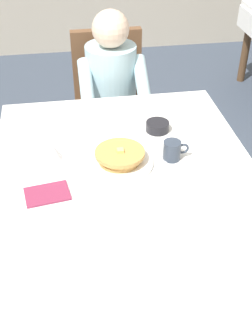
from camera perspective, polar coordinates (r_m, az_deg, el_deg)
The scene contains 13 objects.
ground_plane at distance 2.25m, azimuth 0.41°, elevation -16.96°, with size 14.00×14.00×0.00m, color #3D4756.
dining_table_main at distance 1.77m, azimuth 0.50°, elevation -4.40°, with size 1.12×1.52×0.74m.
chair_diner at distance 2.81m, azimuth -2.23°, elevation 9.56°, with size 0.44×0.45×0.93m.
diner_person at distance 2.61m, azimuth -1.86°, elevation 10.72°, with size 0.40×0.43×1.12m.
plate_breakfast at distance 1.81m, azimuth -0.76°, elevation 0.74°, with size 0.28×0.28×0.02m, color white.
breakfast_stack at distance 1.79m, azimuth -0.83°, elevation 1.65°, with size 0.21×0.21×0.06m.
cup_coffee at distance 1.83m, azimuth 6.21°, elevation 2.35°, with size 0.11×0.08×0.08m.
bowl_butter at distance 2.03m, azimuth 4.23°, elevation 5.55°, with size 0.11×0.11×0.04m, color black.
syrup_pitcher at distance 1.85m, azimuth -9.73°, elevation 2.18°, with size 0.08×0.08×0.07m.
fork_left_of_plate at distance 1.79m, azimuth -6.70°, elevation -0.34°, with size 0.18×0.01×0.01m, color silver.
knife_right_of_plate at distance 1.83m, azimuth 5.23°, elevation 0.79°, with size 0.20×0.01×0.01m, color silver.
spoon_near_edge at distance 1.60m, azimuth 1.47°, elevation -5.37°, with size 0.15×0.01×0.01m, color silver.
napkin_folded at distance 1.68m, azimuth -10.47°, elevation -3.41°, with size 0.17×0.12×0.01m, color #8C2D4C.
Camera 1 is at (-0.22, -1.31, 1.82)m, focal length 45.69 mm.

